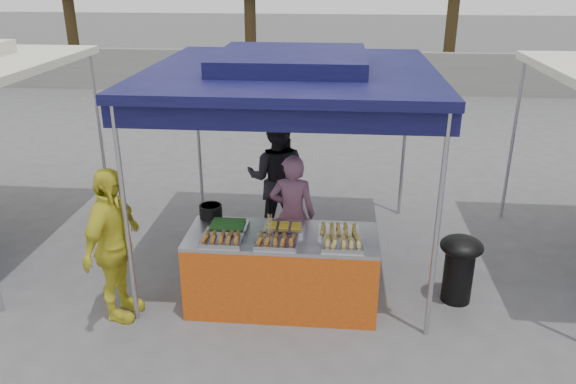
# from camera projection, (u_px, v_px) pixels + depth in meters

# --- Properties ---
(ground_plane) EXTENTS (80.00, 80.00, 0.00)m
(ground_plane) POSITION_uv_depth(u_px,v_px,m) (283.00, 299.00, 6.26)
(ground_plane) COLOR #504F52
(back_wall) EXTENTS (40.00, 0.25, 1.20)m
(back_wall) POSITION_uv_depth(u_px,v_px,m) (321.00, 72.00, 16.19)
(back_wall) COLOR slate
(back_wall) RESTS_ON ground_plane
(main_canopy) EXTENTS (3.20, 3.20, 2.57)m
(main_canopy) POSITION_uv_depth(u_px,v_px,m) (291.00, 70.00, 6.27)
(main_canopy) COLOR #A7A6AD
(main_canopy) RESTS_ON ground_plane
(vendor_table) EXTENTS (2.00, 0.80, 0.85)m
(vendor_table) POSITION_uv_depth(u_px,v_px,m) (282.00, 270.00, 6.01)
(vendor_table) COLOR #AC420F
(vendor_table) RESTS_ON ground_plane
(food_tray_fl) EXTENTS (0.42, 0.30, 0.07)m
(food_tray_fl) POSITION_uv_depth(u_px,v_px,m) (222.00, 240.00, 5.67)
(food_tray_fl) COLOR #B2B1B6
(food_tray_fl) RESTS_ON vendor_table
(food_tray_fm) EXTENTS (0.42, 0.30, 0.07)m
(food_tray_fm) POSITION_uv_depth(u_px,v_px,m) (276.00, 242.00, 5.62)
(food_tray_fm) COLOR #B2B1B6
(food_tray_fm) RESTS_ON vendor_table
(food_tray_fr) EXTENTS (0.42, 0.30, 0.07)m
(food_tray_fr) POSITION_uv_depth(u_px,v_px,m) (343.00, 244.00, 5.57)
(food_tray_fr) COLOR #B2B1B6
(food_tray_fr) RESTS_ON vendor_table
(food_tray_bl) EXTENTS (0.42, 0.30, 0.07)m
(food_tray_bl) POSITION_uv_depth(u_px,v_px,m) (228.00, 226.00, 5.97)
(food_tray_bl) COLOR #B2B1B6
(food_tray_bl) RESTS_ON vendor_table
(food_tray_bm) EXTENTS (0.42, 0.30, 0.07)m
(food_tray_bm) POSITION_uv_depth(u_px,v_px,m) (284.00, 227.00, 5.93)
(food_tray_bm) COLOR #B2B1B6
(food_tray_bm) RESTS_ON vendor_table
(food_tray_br) EXTENTS (0.42, 0.30, 0.07)m
(food_tray_br) POSITION_uv_depth(u_px,v_px,m) (339.00, 232.00, 5.84)
(food_tray_br) COLOR #B2B1B6
(food_tray_br) RESTS_ON vendor_table
(cooking_pot) EXTENTS (0.25, 0.25, 0.15)m
(cooking_pot) POSITION_uv_depth(u_px,v_px,m) (211.00, 211.00, 6.23)
(cooking_pot) COLOR black
(cooking_pot) RESTS_ON vendor_table
(skewer_cup) EXTENTS (0.08, 0.08, 0.10)m
(skewer_cup) POSITION_uv_depth(u_px,v_px,m) (270.00, 235.00, 5.73)
(skewer_cup) COLOR #A7A6AD
(skewer_cup) RESTS_ON vendor_table
(wok_burner) EXTENTS (0.46, 0.46, 0.78)m
(wok_burner) POSITION_uv_depth(u_px,v_px,m) (460.00, 263.00, 6.08)
(wok_burner) COLOR black
(wok_burner) RESTS_ON ground_plane
(crate_left) EXTENTS (0.53, 0.37, 0.32)m
(crate_left) POSITION_uv_depth(u_px,v_px,m) (250.00, 255.00, 6.88)
(crate_left) COLOR navy
(crate_left) RESTS_ON ground_plane
(crate_right) EXTENTS (0.45, 0.31, 0.27)m
(crate_right) POSITION_uv_depth(u_px,v_px,m) (316.00, 265.00, 6.70)
(crate_right) COLOR navy
(crate_right) RESTS_ON ground_plane
(crate_stacked) EXTENTS (0.43, 0.30, 0.26)m
(crate_stacked) POSITION_uv_depth(u_px,v_px,m) (316.00, 246.00, 6.60)
(crate_stacked) COLOR navy
(crate_stacked) RESTS_ON crate_right
(vendor_woman) EXTENTS (0.55, 0.37, 1.48)m
(vendor_woman) POSITION_uv_depth(u_px,v_px,m) (292.00, 215.00, 6.59)
(vendor_woman) COLOR #7A4D6A
(vendor_woman) RESTS_ON ground_plane
(helper_man) EXTENTS (0.88, 0.71, 1.70)m
(helper_man) POSITION_uv_depth(u_px,v_px,m) (277.00, 178.00, 7.41)
(helper_man) COLOR black
(helper_man) RESTS_ON ground_plane
(customer_person) EXTENTS (0.54, 1.02, 1.65)m
(customer_person) POSITION_uv_depth(u_px,v_px,m) (113.00, 246.00, 5.68)
(customer_person) COLOR gold
(customer_person) RESTS_ON ground_plane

